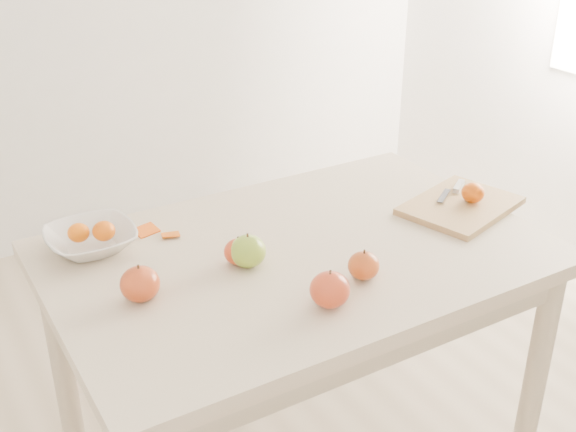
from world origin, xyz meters
TOP-DOWN VIEW (x-y plane):
  - table at (0.00, 0.00)m, footprint 1.20×0.80m
  - cutting_board at (0.50, -0.03)m, footprint 0.36×0.31m
  - board_tangerine at (0.53, -0.04)m, footprint 0.06×0.06m
  - fruit_bowl at (-0.44, 0.26)m, footprint 0.22×0.22m
  - bowl_tangerine_near at (-0.46, 0.27)m, footprint 0.05×0.05m
  - bowl_tangerine_far at (-0.41, 0.24)m, footprint 0.06×0.06m
  - orange_peel_a at (-0.29, 0.27)m, footprint 0.07×0.06m
  - orange_peel_b at (-0.24, 0.22)m, footprint 0.05×0.05m
  - paring_knife at (0.55, 0.04)m, footprint 0.16×0.09m
  - apple_green at (-0.14, -0.01)m, footprint 0.09×0.09m
  - apple_red_d at (-0.41, -0.02)m, footprint 0.09×0.09m
  - apple_red_b at (-0.16, 0.01)m, footprint 0.07×0.07m
  - apple_red_e at (0.06, -0.19)m, footprint 0.07×0.07m
  - apple_red_c at (-0.07, -0.24)m, footprint 0.09×0.09m

SIDE VIEW (x-z plane):
  - table at x=0.00m, z-range 0.28..1.03m
  - orange_peel_a at x=-0.29m, z-range 0.75..0.76m
  - orange_peel_b at x=-0.24m, z-range 0.75..0.76m
  - cutting_board at x=0.50m, z-range 0.75..0.77m
  - paring_knife at x=0.55m, z-range 0.77..0.78m
  - fruit_bowl at x=-0.44m, z-range 0.75..0.80m
  - apple_red_b at x=-0.16m, z-range 0.75..0.81m
  - apple_red_e at x=0.06m, z-range 0.75..0.82m
  - apple_green at x=-0.14m, z-range 0.75..0.83m
  - apple_red_d at x=-0.41m, z-range 0.75..0.83m
  - apple_red_c at x=-0.07m, z-range 0.75..0.83m
  - board_tangerine at x=0.53m, z-range 0.77..0.82m
  - bowl_tangerine_near at x=-0.46m, z-range 0.78..0.82m
  - bowl_tangerine_far at x=-0.41m, z-range 0.78..0.82m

